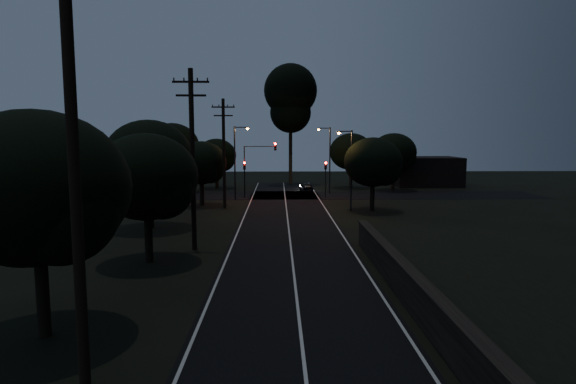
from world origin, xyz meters
name	(u,v)px	position (x,y,z in m)	size (l,w,h in m)	color
ground	(304,360)	(0.00, 0.00, 0.00)	(160.00, 160.00, 0.00)	black
road_surface	(286,209)	(0.00, 31.12, 0.01)	(60.00, 70.00, 0.03)	black
retaining_wall	(504,306)	(7.74, 3.00, 0.62)	(6.93, 26.00, 1.60)	black
utility_pole_near	(74,166)	(-6.00, -2.00, 6.25)	(2.20, 0.30, 12.00)	black
utility_pole_mid	(192,157)	(-6.00, 15.00, 5.74)	(2.20, 0.30, 11.00)	black
utility_pole_far	(224,152)	(-6.00, 32.00, 5.48)	(2.20, 0.30, 10.50)	black
tree_left_a	(41,192)	(-8.78, 1.87, 5.11)	(6.25, 6.25, 7.90)	black
tree_left_b	(150,179)	(-7.80, 11.89, 4.64)	(5.63, 5.63, 7.15)	black
tree_left_c	(152,159)	(-10.27, 21.87, 5.30)	(6.49, 6.49, 8.20)	black
tree_left_d	(203,164)	(-8.32, 33.90, 4.19)	(5.10, 5.10, 6.47)	black
tree_far_nw	(218,156)	(-8.82, 49.89, 4.28)	(5.23, 5.23, 6.62)	black
tree_far_w	(174,147)	(-13.76, 45.86, 5.57)	(6.73, 6.73, 8.58)	black
tree_far_ne	(353,153)	(9.21, 49.88, 4.75)	(5.81, 5.81, 7.35)	black
tree_far_e	(395,153)	(14.20, 46.88, 4.75)	(5.78, 5.78, 7.33)	black
tree_right_a	(375,163)	(8.19, 29.89, 4.45)	(5.40, 5.40, 6.86)	black
tall_pine	(291,98)	(1.00, 55.00, 12.38)	(7.55, 7.55, 17.15)	black
building_left	(139,171)	(-20.00, 52.00, 2.20)	(10.00, 8.00, 4.40)	black
building_right	(425,171)	(20.00, 53.00, 2.00)	(9.00, 7.00, 4.00)	black
signal_left	(245,173)	(-4.60, 39.99, 2.84)	(0.28, 0.35, 4.10)	black
signal_right	(326,173)	(4.60, 39.99, 2.84)	(0.28, 0.35, 4.10)	black
signal_mast	(259,159)	(-2.91, 39.99, 4.34)	(3.70, 0.35, 6.25)	black
streetlight_a	(237,158)	(-5.31, 38.00, 4.64)	(1.66, 0.26, 8.00)	black
streetlight_b	(328,155)	(5.31, 44.00, 4.64)	(1.66, 0.26, 8.00)	black
streetlight_c	(350,164)	(5.83, 30.00, 4.35)	(1.46, 0.26, 7.50)	black
car	(306,187)	(2.72, 44.77, 0.63)	(1.48, 3.67, 1.25)	black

